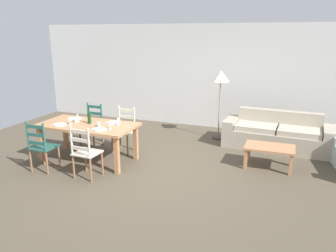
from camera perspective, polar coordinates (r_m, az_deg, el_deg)
ground_plane at (r=6.17m, az=-2.76°, el=-7.68°), size 9.60×9.60×0.02m
wall_far at (r=8.84m, az=5.82°, el=8.64°), size 9.60×0.16×2.70m
dining_table at (r=6.57m, az=-13.86°, el=-0.40°), size 1.90×0.96×0.75m
dining_chair_near_left at (r=6.36m, az=-21.18°, el=-3.34°), size 0.43×0.41×0.96m
dining_chair_near_right at (r=5.83m, az=-14.25°, el=-4.44°), size 0.44×0.42×0.96m
dining_chair_far_left at (r=7.45m, az=-13.08°, el=0.09°), size 0.43×0.41×0.96m
dining_chair_far_right at (r=6.99m, az=-7.61°, el=-0.67°), size 0.42×0.40×0.96m
dinner_plate_near_left at (r=6.62m, az=-18.34°, el=0.23°), size 0.24×0.24×0.02m
fork_near_left at (r=6.72m, az=-19.34°, el=0.30°), size 0.02×0.17×0.01m
dinner_plate_near_right at (r=6.10m, az=-11.76°, el=-0.58°), size 0.24×0.24×0.02m
fork_near_right at (r=6.19m, az=-12.93°, el=-0.49°), size 0.02×0.17×0.01m
dinner_plate_far_left at (r=7.00m, az=-15.80°, el=1.27°), size 0.24×0.24×0.02m
fork_far_left at (r=7.09m, az=-16.77°, el=1.32°), size 0.02×0.17×0.01m
dinner_plate_far_right at (r=6.51m, az=-9.41°, el=0.58°), size 0.24×0.24×0.02m
fork_far_right at (r=6.59m, az=-10.54°, el=0.65°), size 0.03×0.17×0.01m
wine_bottle at (r=6.55m, az=-13.57°, el=1.43°), size 0.07×0.07×0.32m
wine_glass_near_left at (r=6.59m, az=-16.75°, el=1.22°), size 0.06×0.06×0.16m
wine_glass_near_right at (r=6.10m, az=-10.10°, el=0.51°), size 0.06×0.06×0.16m
wine_glass_far_left at (r=6.79m, az=-15.54°, el=1.73°), size 0.06×0.06×0.16m
wine_glass_far_right at (r=6.33m, az=-8.76°, el=1.12°), size 0.06×0.06×0.16m
coffee_cup_primary at (r=6.30m, az=-11.99°, el=0.26°), size 0.07×0.07×0.09m
coffee_cup_secondary at (r=6.76m, az=-15.83°, el=1.07°), size 0.07×0.07×0.09m
couch at (r=7.59m, az=18.53°, el=-1.51°), size 2.32×0.91×0.80m
coffee_table at (r=6.42m, az=17.31°, el=-3.96°), size 0.90×0.56×0.42m
standing_lamp at (r=7.69m, az=9.17°, el=7.89°), size 0.40×0.40×1.64m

